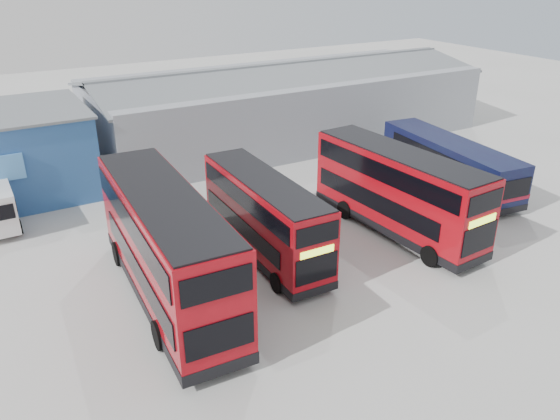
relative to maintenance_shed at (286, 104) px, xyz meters
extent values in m
plane|color=#A8A8A3|center=(-8.00, -20.00, -2.60)|extent=(120.00, 120.00, 0.00)
cube|color=#91959E|center=(0.00, 0.00, -0.10)|extent=(30.00, 12.00, 5.00)
cube|color=slate|center=(0.00, -2.80, 2.65)|extent=(30.50, 6.33, 1.29)
cube|color=slate|center=(0.00, 2.80, 2.65)|extent=(30.50, 6.33, 1.29)
cube|color=#A40913|center=(-16.22, -17.90, -0.01)|extent=(3.25, 11.57, 4.42)
cube|color=black|center=(-16.22, -17.90, -2.00)|extent=(3.30, 11.61, 0.49)
cube|color=black|center=(-14.85, -18.40, -0.53)|extent=(0.50, 9.70, 1.04)
cube|color=black|center=(-17.62, -18.27, -0.53)|extent=(0.50, 9.70, 1.04)
cube|color=black|center=(-14.83, -17.96, 1.32)|extent=(0.55, 10.79, 1.04)
cube|color=black|center=(-17.60, -17.83, 1.32)|extent=(0.55, 10.79, 1.04)
cube|color=black|center=(-15.95, -12.16, -0.64)|extent=(2.45, 0.17, 1.47)
cube|color=black|center=(-15.95, -12.16, 1.32)|extent=(2.45, 0.17, 1.04)
cube|color=#CBF533|center=(-15.95, -12.15, 0.34)|extent=(1.96, 0.13, 0.38)
cube|color=black|center=(-16.48, -23.64, -0.64)|extent=(2.40, 0.16, 1.20)
cube|color=black|center=(-16.48, -23.64, 1.32)|extent=(2.40, 0.16, 0.98)
cube|color=black|center=(-16.22, -17.90, 2.22)|extent=(3.08, 11.39, 0.11)
cylinder|color=black|center=(-14.72, -13.98, -2.04)|extent=(0.40, 1.15, 1.13)
cylinder|color=black|center=(-17.34, -13.86, -2.04)|extent=(0.40, 1.15, 1.13)
cylinder|color=black|center=(-15.04, -20.85, -2.04)|extent=(0.40, 1.15, 1.13)
cylinder|color=black|center=(-17.66, -20.73, -2.04)|extent=(0.40, 1.15, 1.13)
cube|color=#A40913|center=(-10.93, -16.47, -0.51)|extent=(2.42, 9.31, 3.57)
cube|color=black|center=(-10.93, -16.47, -2.12)|extent=(2.46, 9.35, 0.40)
cube|color=black|center=(-12.04, -16.09, -0.93)|extent=(0.23, 7.85, 0.84)
cube|color=black|center=(-9.80, -16.14, -0.93)|extent=(0.23, 7.85, 0.84)
cube|color=black|center=(-12.05, -16.44, 0.57)|extent=(0.25, 8.73, 0.84)
cube|color=black|center=(-9.81, -16.49, 0.57)|extent=(0.25, 8.73, 0.84)
cube|color=black|center=(-11.04, -21.11, -1.02)|extent=(1.98, 0.09, 1.19)
cube|color=black|center=(-11.04, -21.11, 0.57)|extent=(1.98, 0.09, 0.84)
cube|color=#CBF533|center=(-11.04, -21.12, -0.22)|extent=(1.59, 0.07, 0.31)
cube|color=black|center=(-10.82, -11.82, -1.02)|extent=(1.94, 0.09, 0.97)
cube|color=black|center=(-10.82, -11.82, 0.57)|extent=(1.94, 0.09, 0.79)
cube|color=black|center=(-10.93, -16.47, 1.29)|extent=(2.28, 9.17, 0.09)
cylinder|color=black|center=(-12.06, -19.66, -2.14)|extent=(0.30, 0.92, 0.92)
cylinder|color=black|center=(-9.94, -19.71, -2.14)|extent=(0.30, 0.92, 0.92)
cylinder|color=black|center=(-11.93, -14.10, -2.14)|extent=(0.30, 0.92, 0.92)
cylinder|color=black|center=(-9.82, -14.15, -2.14)|extent=(0.30, 0.92, 0.92)
cube|color=#A40913|center=(-3.80, -17.65, -0.27)|extent=(3.07, 10.46, 3.99)
cube|color=black|center=(-3.80, -17.65, -2.06)|extent=(3.11, 10.50, 0.44)
cube|color=black|center=(-5.07, -17.34, -0.73)|extent=(0.57, 8.75, 0.93)
cube|color=black|center=(-2.57, -17.19, -0.73)|extent=(0.57, 8.75, 0.93)
cube|color=black|center=(-5.04, -17.73, 0.94)|extent=(0.63, 9.73, 0.93)
cube|color=black|center=(-2.55, -17.58, 0.94)|extent=(0.63, 9.73, 0.93)
cube|color=black|center=(-3.49, -22.83, -0.83)|extent=(2.21, 0.18, 1.33)
cube|color=black|center=(-3.49, -22.83, 0.94)|extent=(2.21, 0.18, 0.93)
cube|color=#CBF533|center=(-3.49, -22.84, 0.05)|extent=(1.77, 0.14, 0.34)
cube|color=black|center=(-4.10, -12.48, -0.83)|extent=(2.16, 0.18, 1.08)
cube|color=black|center=(-4.10, -12.48, 0.94)|extent=(2.16, 0.18, 0.89)
cube|color=black|center=(-3.80, -17.65, 1.75)|extent=(2.91, 10.30, 0.10)
cylinder|color=black|center=(-4.76, -21.31, -2.09)|extent=(0.38, 1.04, 1.02)
cylinder|color=black|center=(-2.40, -21.17, -2.09)|extent=(0.38, 1.04, 1.02)
cylinder|color=black|center=(-5.13, -15.12, -2.09)|extent=(0.38, 1.04, 1.02)
cylinder|color=black|center=(-2.77, -14.98, -2.09)|extent=(0.38, 1.04, 1.02)
cube|color=black|center=(3.28, -14.42, -0.96)|extent=(3.67, 11.02, 2.60)
cube|color=black|center=(3.28, -14.42, -2.08)|extent=(3.71, 11.06, 0.39)
cube|color=maroon|center=(3.28, -14.42, -1.42)|extent=(3.70, 11.05, 0.25)
cube|color=black|center=(4.49, -14.86, -0.54)|extent=(1.08, 8.99, 0.93)
cube|color=black|center=(2.01, -14.58, -0.54)|extent=(1.08, 8.99, 0.93)
cube|color=black|center=(3.90, -9.04, -0.79)|extent=(2.20, 0.30, 1.28)
cube|color=black|center=(2.66, -19.81, -0.79)|extent=(2.15, 0.29, 1.08)
cylinder|color=black|center=(4.89, -10.75, -2.09)|extent=(0.43, 1.05, 1.02)
cylinder|color=black|center=(2.54, -10.48, -2.09)|extent=(0.43, 1.05, 1.02)
cylinder|color=black|center=(4.11, -17.58, -2.09)|extent=(0.43, 1.05, 1.02)
cylinder|color=black|center=(1.76, -17.32, -2.09)|extent=(0.43, 1.05, 1.02)
cube|color=black|center=(-20.94, -8.04, -0.88)|extent=(0.06, 1.00, 0.67)
cylinder|color=black|center=(-21.01, -8.15, -2.20)|extent=(0.27, 0.80, 0.80)
cylinder|color=black|center=(-21.03, -4.36, -2.20)|extent=(0.27, 0.80, 0.80)
camera|label=1|loc=(-21.97, -36.99, 10.48)|focal=35.00mm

